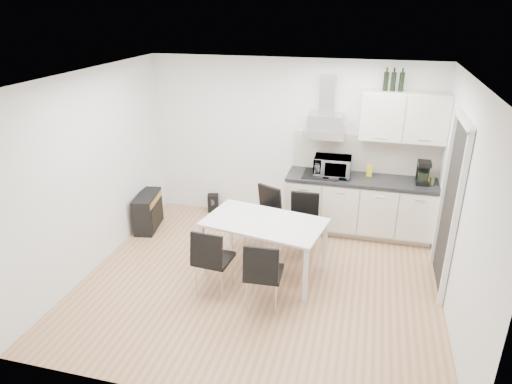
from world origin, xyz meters
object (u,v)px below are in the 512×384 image
kitchenette (364,183)px  floor_speaker (213,203)px  chair_near_left (214,260)px  chair_near_right (264,274)px  chair_far_left (261,218)px  dining_table (264,226)px  guitar_amp (148,211)px  chair_far_right (302,226)px

kitchenette → floor_speaker: kitchenette is taller
chair_near_left → chair_near_right: bearing=-8.3°
chair_far_left → chair_near_right: size_ratio=1.00×
dining_table → guitar_amp: bearing=169.6°
chair_near_left → kitchenette: bearing=55.0°
dining_table → guitar_amp: (-2.09, 0.79, -0.39)m
chair_far_left → chair_far_right: (0.62, -0.11, 0.00)m
chair_near_right → guitar_amp: (-2.26, 1.51, -0.15)m
dining_table → chair_far_left: (-0.22, 0.71, -0.24)m
chair_far_right → chair_far_left: bearing=-10.8°
dining_table → kitchenette: bearing=61.6°
guitar_amp → dining_table: bearing=-30.8°
kitchenette → chair_near_left: 2.69m
kitchenette → chair_far_left: (-1.41, -0.77, -0.39)m
kitchenette → chair_near_left: kitchenette is taller
kitchenette → chair_near_left: (-1.69, -2.05, -0.39)m
chair_far_right → chair_near_right: size_ratio=1.00×
dining_table → chair_near_right: chair_near_right is taller
chair_near_left → chair_near_right: (0.67, -0.15, 0.00)m
chair_far_left → chair_near_left: same height
chair_far_left → chair_near_right: bearing=131.2°
chair_near_left → floor_speaker: 2.38m
chair_far_left → chair_near_left: (-0.28, -1.28, 0.00)m
chair_near_right → floor_speaker: 2.80m
kitchenette → dining_table: bearing=-128.8°
chair_far_right → floor_speaker: bearing=-32.2°
chair_near_right → floor_speaker: bearing=118.8°
guitar_amp → floor_speaker: 1.17m
chair_near_left → guitar_amp: bearing=143.8°
kitchenette → guitar_amp: (-3.28, -0.69, -0.54)m
kitchenette → chair_near_right: kitchenette is taller
kitchenette → guitar_amp: 3.39m
guitar_amp → floor_speaker: bearing=37.4°
dining_table → chair_far_right: size_ratio=1.87×
chair_far_right → guitar_amp: size_ratio=1.21×
chair_near_left → floor_speaker: (-0.80, 2.22, -0.29)m
chair_far_right → floor_speaker: chair_far_right is taller
kitchenette → chair_far_left: kitchenette is taller
chair_far_left → floor_speaker: bearing=-14.7°
chair_far_right → dining_table: bearing=55.2°
dining_table → floor_speaker: (-1.30, 1.65, -0.53)m
chair_near_left → guitar_amp: size_ratio=1.21×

